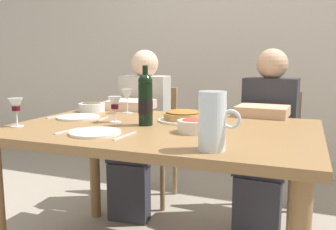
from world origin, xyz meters
name	(u,v)px	position (x,y,z in m)	size (l,w,h in m)	color
back_wall	(236,27)	(0.00, 1.90, 1.40)	(8.00, 0.10, 2.80)	beige
dining_table	(162,144)	(0.00, 0.00, 0.67)	(1.50, 1.00, 0.76)	olive
wine_bottle	(146,100)	(-0.09, 0.00, 0.89)	(0.07, 0.07, 0.30)	black
water_pitcher	(212,125)	(0.35, -0.37, 0.86)	(0.16, 0.10, 0.22)	silver
baked_tart	(183,116)	(0.05, 0.18, 0.79)	(0.27, 0.27, 0.06)	white
salad_bowl	(193,125)	(0.19, -0.09, 0.79)	(0.15, 0.15, 0.07)	silver
olive_bowl	(92,106)	(-0.61, 0.32, 0.79)	(0.17, 0.17, 0.06)	silver
wine_glass_left_diner	(16,106)	(-0.67, -0.26, 0.86)	(0.07, 0.07, 0.14)	silver
wine_glass_right_diner	(127,96)	(-0.37, 0.34, 0.87)	(0.07, 0.07, 0.15)	silver
wine_glass_centre	(115,104)	(-0.28, 0.02, 0.86)	(0.07, 0.07, 0.14)	silver
dinner_plate_left_setting	(95,133)	(-0.21, -0.28, 0.77)	(0.23, 0.23, 0.01)	white
dinner_plate_right_setting	(78,117)	(-0.53, 0.06, 0.77)	(0.24, 0.24, 0.01)	silver
fork_left_setting	(67,131)	(-0.36, -0.28, 0.76)	(0.16, 0.01, 0.01)	silver
knife_left_setting	(125,136)	(-0.06, -0.28, 0.76)	(0.18, 0.01, 0.01)	silver
knife_right_setting	(101,119)	(-0.38, 0.06, 0.76)	(0.18, 0.01, 0.01)	silver
spoon_right_setting	(57,116)	(-0.68, 0.06, 0.76)	(0.16, 0.01, 0.01)	silver
chair_left	(151,136)	(-0.46, 0.91, 0.50)	(0.43, 0.43, 0.87)	#9E7A51
diner_left	(140,126)	(-0.44, 0.67, 0.62)	(0.36, 0.52, 1.16)	#B7B2A8
chair_right	(271,145)	(0.46, 0.92, 0.50)	(0.43, 0.43, 0.87)	#9E7A51
diner_right	(266,135)	(0.44, 0.68, 0.62)	(0.35, 0.52, 1.16)	#2D2D33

